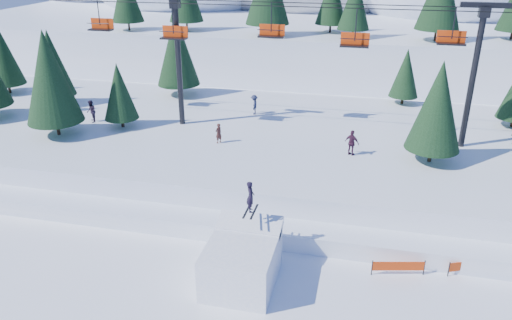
% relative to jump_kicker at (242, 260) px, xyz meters
% --- Properties ---
extents(ground, '(160.00, 160.00, 0.00)m').
position_rel_jump_kicker_xyz_m(ground, '(-0.34, -1.87, -1.29)').
color(ground, white).
rests_on(ground, ground).
extents(mid_shelf, '(70.00, 22.00, 2.50)m').
position_rel_jump_kicker_xyz_m(mid_shelf, '(-0.34, 16.13, -0.04)').
color(mid_shelf, white).
rests_on(mid_shelf, ground).
extents(berm, '(70.00, 6.00, 1.10)m').
position_rel_jump_kicker_xyz_m(berm, '(-0.34, 6.13, -0.74)').
color(berm, white).
rests_on(berm, ground).
extents(jump_kicker, '(3.50, 4.77, 5.14)m').
position_rel_jump_kicker_xyz_m(jump_kicker, '(0.00, 0.00, 0.00)').
color(jump_kicker, white).
rests_on(jump_kicker, ground).
extents(chairlift, '(46.00, 3.21, 10.28)m').
position_rel_jump_kicker_xyz_m(chairlift, '(1.48, 16.17, 8.03)').
color(chairlift, black).
rests_on(chairlift, mid_shelf).
extents(conifer_stand, '(62.01, 18.07, 9.15)m').
position_rel_jump_kicker_xyz_m(conifer_stand, '(0.89, 16.74, 5.56)').
color(conifer_stand, black).
rests_on(conifer_stand, mid_shelf).
extents(distant_skiers, '(34.71, 8.42, 1.87)m').
position_rel_jump_kicker_xyz_m(distant_skiers, '(-1.39, 16.12, 2.11)').
color(distant_skiers, '#232945').
rests_on(distant_skiers, mid_shelf).
extents(banner_near, '(2.79, 0.69, 0.90)m').
position_rel_jump_kicker_xyz_m(banner_near, '(8.00, 2.40, -0.75)').
color(banner_near, black).
rests_on(banner_near, ground).
extents(banner_far, '(2.62, 1.19, 0.90)m').
position_rel_jump_kicker_xyz_m(banner_far, '(11.92, 3.43, -0.75)').
color(banner_far, black).
rests_on(banner_far, ground).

